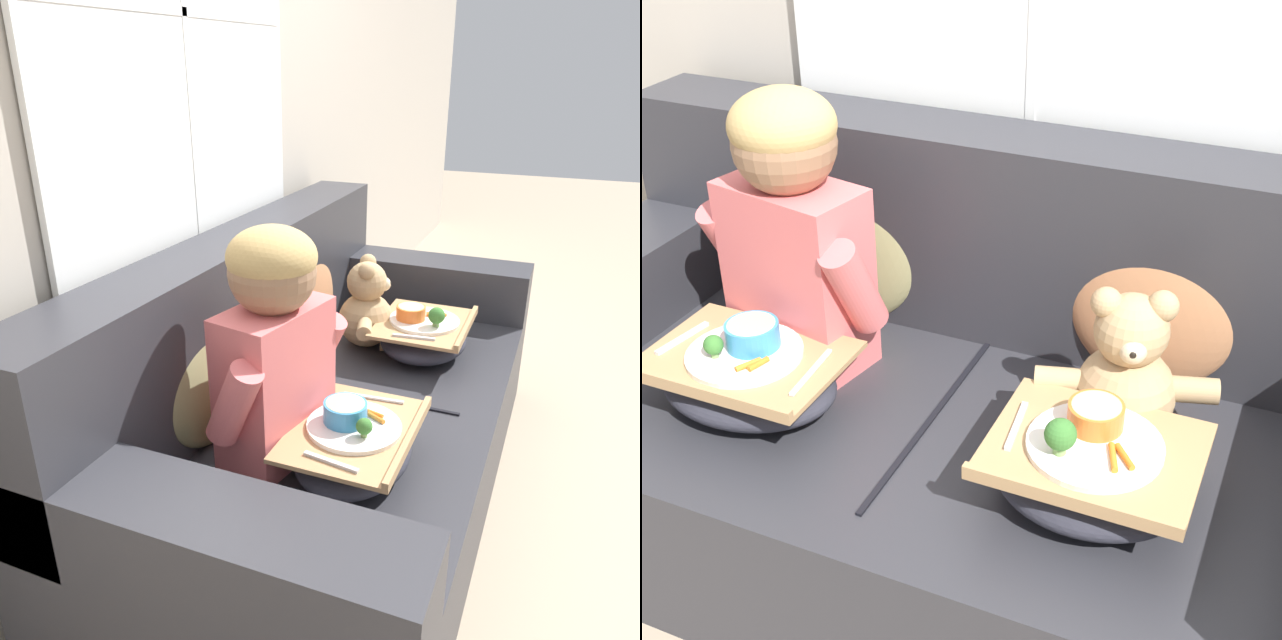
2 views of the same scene
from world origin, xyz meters
The scene contains 8 objects.
ground_plane centered at (0.00, 0.00, 0.00)m, with size 14.00×14.00×0.00m, color tan.
couch centered at (0.00, 0.07, 0.32)m, with size 1.95×0.96×0.89m.
throw_pillow_behind_child centered at (-0.38, 0.29, 0.59)m, with size 0.40×0.19×0.41m.
throw_pillow_behind_teddy centered at (0.38, 0.29, 0.59)m, with size 0.39×0.19×0.41m.
child_figure centered at (-0.38, 0.06, 0.75)m, with size 0.47×0.26×0.63m.
teddy_bear centered at (0.38, 0.05, 0.55)m, with size 0.36×0.26×0.34m.
lap_tray_child centered at (-0.38, -0.16, 0.48)m, with size 0.41×0.31×0.19m.
lap_tray_teddy centered at (0.38, -0.16, 0.48)m, with size 0.39×0.32×0.21m.
Camera 2 is at (0.66, -1.41, 1.56)m, focal length 50.00 mm.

